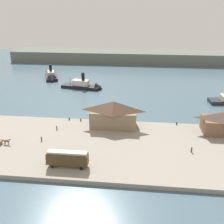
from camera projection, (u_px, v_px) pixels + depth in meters
The scene contains 16 objects.
ground_plane at pixel (118, 120), 99.91m from camera, with size 320.00×320.00×0.00m, color #476070.
quay_promenade at pixel (112, 147), 79.42m from camera, with size 110.00×36.00×1.20m, color gray.
seawall_edge at pixel (118, 122), 96.40m from camera, with size 110.00×0.80×1.00m, color slate.
ferry_shed_east_terminal at pixel (113, 114), 89.58m from camera, with size 15.89×7.56×9.26m.
street_tram at pixel (67, 158), 67.72m from camera, with size 10.71×2.64×4.48m.
horse_cart at pixel (0, 141), 79.59m from camera, with size 5.98×1.68×1.87m.
pedestrian_near_cart at pixel (57, 128), 88.80m from camera, with size 0.37×0.37×1.51m.
pedestrian_at_waters_edge at pixel (41, 139), 81.48m from camera, with size 0.39×0.39×1.57m.
pedestrian_near_east_shed at pixel (192, 150), 75.23m from camera, with size 0.43×0.43×1.72m.
pedestrian_walking_west at pixel (46, 159), 70.43m from camera, with size 0.43×0.43×1.72m.
mooring_post_center_east at pixel (69, 119), 96.42m from camera, with size 0.44×0.44×0.90m, color black.
mooring_post_west at pixel (177, 124), 92.58m from camera, with size 0.44×0.44×0.90m, color black.
mooring_post_center_west at pixel (81, 120), 95.60m from camera, with size 0.44×0.44×0.90m, color black.
ferry_approaching_west at pixel (86, 86), 136.36m from camera, with size 22.70×9.45×10.16m.
ferry_near_quay at pixel (51, 77), 154.82m from camera, with size 13.92×23.67×10.47m.
far_headland at pixel (131, 57), 199.68m from camera, with size 180.00×24.00×8.00m, color #60665B.
Camera 1 is at (7.58, -91.18, 40.29)m, focal length 42.22 mm.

